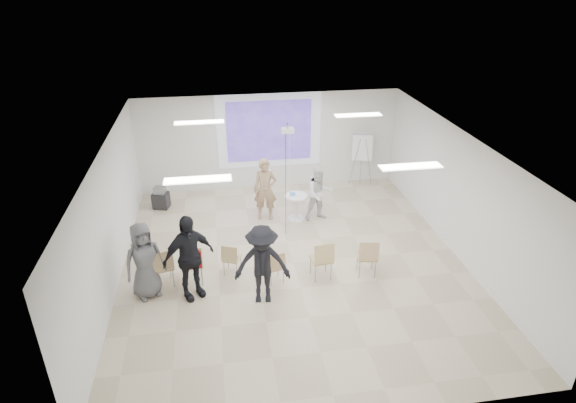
{
  "coord_description": "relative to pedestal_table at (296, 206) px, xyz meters",
  "views": [
    {
      "loc": [
        -1.63,
        -9.53,
        6.44
      ],
      "look_at": [
        0.0,
        0.8,
        1.25
      ],
      "focal_mm": 30.0,
      "sensor_mm": 36.0,
      "label": 1
    }
  ],
  "objects": [
    {
      "name": "chair_center",
      "position": [
        -0.95,
        -2.87,
        0.04
      ],
      "size": [
        0.47,
        0.49,
        0.8
      ],
      "rotation": [
        0.0,
        0.0,
        0.28
      ],
      "color": "tan",
      "rests_on": "floor"
    },
    {
      "name": "fluor_panel_se",
      "position": [
        1.56,
        -3.65,
        2.54
      ],
      "size": [
        1.2,
        0.3,
        0.02
      ],
      "primitive_type": "cube",
      "color": "white",
      "rests_on": "ceiling"
    },
    {
      "name": "chair_right_inner",
      "position": [
        0.09,
        -2.89,
        0.15
      ],
      "size": [
        0.5,
        0.54,
        0.97
      ],
      "rotation": [
        0.0,
        0.0,
        0.11
      ],
      "color": "tan",
      "rests_on": "floor"
    },
    {
      "name": "red_jacket",
      "position": [
        -2.77,
        -2.76,
        0.29
      ],
      "size": [
        0.44,
        0.13,
        0.42
      ],
      "primitive_type": "cube",
      "rotation": [
        0.0,
        0.0,
        0.07
      ],
      "color": "#B3161A",
      "rests_on": "chair_left_mid"
    },
    {
      "name": "chair_left_inner",
      "position": [
        -1.91,
        -2.4,
        0.05
      ],
      "size": [
        0.5,
        0.51,
        0.8
      ],
      "rotation": [
        0.0,
        0.0,
        -0.37
      ],
      "color": "tan",
      "rests_on": "floor"
    },
    {
      "name": "flipchart_easel",
      "position": [
        2.46,
        2.03,
        0.84
      ],
      "size": [
        0.72,
        0.57,
        1.72
      ],
      "rotation": [
        0.0,
        0.0,
        -0.27
      ],
      "color": "gray",
      "rests_on": "floor"
    },
    {
      "name": "floor",
      "position": [
        -0.44,
        -2.15,
        -0.48
      ],
      "size": [
        8.0,
        9.0,
        0.1
      ],
      "primitive_type": "cube",
      "color": "beige",
      "rests_on": "ground"
    },
    {
      "name": "wall_back",
      "position": [
        -0.44,
        2.4,
        1.07
      ],
      "size": [
        8.0,
        0.1,
        3.0
      ],
      "primitive_type": "cube",
      "color": "silver",
      "rests_on": "floor"
    },
    {
      "name": "controller_right",
      "position": [
        0.46,
        0.19,
        0.75
      ],
      "size": [
        0.06,
        0.12,
        0.04
      ],
      "primitive_type": "cube",
      "rotation": [
        0.0,
        0.0,
        0.17
      ],
      "color": "white",
      "rests_on": "player_right"
    },
    {
      "name": "audience_mid",
      "position": [
        -1.3,
        -3.44,
        0.58
      ],
      "size": [
        1.38,
        0.87,
        2.02
      ],
      "primitive_type": "imported",
      "rotation": [
        0.0,
        0.0,
        -0.12
      ],
      "color": "black",
      "rests_on": "floor"
    },
    {
      "name": "controller_left",
      "position": [
        -0.64,
        0.46,
        0.89
      ],
      "size": [
        0.06,
        0.12,
        0.04
      ],
      "primitive_type": "cube",
      "rotation": [
        0.0,
        0.0,
        -0.14
      ],
      "color": "white",
      "rests_on": "player_left"
    },
    {
      "name": "fluor_panel_ne",
      "position": [
        1.56,
        -0.15,
        2.54
      ],
      "size": [
        1.2,
        0.3,
        0.02
      ],
      "primitive_type": "cube",
      "color": "white",
      "rests_on": "ceiling"
    },
    {
      "name": "wall_left",
      "position": [
        -4.49,
        -2.15,
        1.07
      ],
      "size": [
        0.1,
        9.0,
        3.0
      ],
      "primitive_type": "cube",
      "color": "silver",
      "rests_on": "floor"
    },
    {
      "name": "av_cart",
      "position": [
        -3.77,
        1.31,
        -0.12
      ],
      "size": [
        0.53,
        0.46,
        0.67
      ],
      "rotation": [
        0.0,
        0.0,
        -0.27
      ],
      "color": "black",
      "rests_on": "floor"
    },
    {
      "name": "audience_left",
      "position": [
        -2.79,
        -3.05,
        0.68
      ],
      "size": [
        1.5,
        1.29,
        2.21
      ],
      "primitive_type": "imported",
      "rotation": [
        0.0,
        0.0,
        0.49
      ],
      "color": "black",
      "rests_on": "floor"
    },
    {
      "name": "projection_halo",
      "position": [
        -0.44,
        2.34,
        1.42
      ],
      "size": [
        3.2,
        0.01,
        2.3
      ],
      "primitive_type": "cube",
      "color": "silver",
      "rests_on": "wall_back"
    },
    {
      "name": "laptop",
      "position": [
        -1.89,
        -2.31,
        0.0
      ],
      "size": [
        0.35,
        0.31,
        0.02
      ],
      "primitive_type": "imported",
      "rotation": [
        0.0,
        0.0,
        2.77
      ],
      "color": "black",
      "rests_on": "chair_left_inner"
    },
    {
      "name": "audience_outer",
      "position": [
        -3.72,
        -2.86,
        0.54
      ],
      "size": [
        1.12,
        0.97,
        1.94
      ],
      "primitive_type": "imported",
      "rotation": [
        0.0,
        0.0,
        0.44
      ],
      "color": "slate",
      "rests_on": "floor"
    },
    {
      "name": "chair_right_far",
      "position": [
        1.13,
        -2.93,
        0.13
      ],
      "size": [
        0.51,
        0.54,
        0.95
      ],
      "rotation": [
        0.0,
        0.0,
        -0.15
      ],
      "color": "tan",
      "rests_on": "floor"
    },
    {
      "name": "player_left",
      "position": [
        -0.82,
        0.21,
        0.57
      ],
      "size": [
        0.79,
        0.59,
        1.99
      ],
      "primitive_type": "imported",
      "rotation": [
        0.0,
        0.0,
        -0.14
      ],
      "color": "#A18163",
      "rests_on": "floor"
    },
    {
      "name": "fluor_panel_sw",
      "position": [
        -2.44,
        -3.65,
        2.54
      ],
      "size": [
        1.2,
        0.3,
        0.02
      ],
      "primitive_type": "cube",
      "color": "white",
      "rests_on": "ceiling"
    },
    {
      "name": "ceiling",
      "position": [
        -0.44,
        -2.15,
        2.62
      ],
      "size": [
        8.0,
        9.0,
        0.1
      ],
      "primitive_type": "cube",
      "color": "white",
      "rests_on": "wall_back"
    },
    {
      "name": "projection_image",
      "position": [
        -0.44,
        2.32,
        1.42
      ],
      "size": [
        2.6,
        0.01,
        1.9
      ],
      "primitive_type": "cube",
      "color": "#4C33B0",
      "rests_on": "wall_back"
    },
    {
      "name": "pedestal_table",
      "position": [
        0.0,
        0.0,
        0.0
      ],
      "size": [
        0.66,
        0.66,
        0.77
      ],
      "rotation": [
        0.0,
        0.0,
        -0.07
      ],
      "color": "white",
      "rests_on": "floor"
    },
    {
      "name": "wall_right",
      "position": [
        3.61,
        -2.15,
        1.07
      ],
      "size": [
        0.1,
        9.0,
        3.0
      ],
      "primitive_type": "cube",
      "color": "silver",
      "rests_on": "floor"
    },
    {
      "name": "ceiling_projector",
      "position": [
        -0.34,
        -0.66,
        2.26
      ],
      "size": [
        0.3,
        0.25,
        3.0
      ],
      "color": "white",
      "rests_on": "ceiling"
    },
    {
      "name": "player_right",
      "position": [
        0.64,
        -0.06,
        0.45
      ],
      "size": [
        0.95,
        0.81,
        1.75
      ],
      "primitive_type": "imported",
      "rotation": [
        0.0,
        0.0,
        0.17
      ],
      "color": "white",
      "rests_on": "floor"
    },
    {
      "name": "chair_left_mid",
      "position": [
        -2.76,
        -2.62,
        0.15
      ],
      "size": [
        0.48,
        0.52,
        0.97
      ],
      "rotation": [
        0.0,
        0.0,
        0.07
      ],
      "color": "tan",
      "rests_on": "floor"
    },
    {
      "name": "chair_far_left",
      "position": [
        -3.39,
        -2.63,
        0.14
      ],
      "size": [
        0.55,
        0.58,
        0.95
      ],
      "rotation": [
        0.0,
        0.0,
        0.27
      ],
      "color": "tan",
      "rests_on": "floor"
    },
    {
      "name": "fluor_panel_nw",
      "position": [
        -2.44,
        -0.15,
        2.54
      ],
      "size": [
        1.2,
        0.3,
        0.02
      ],
      "primitive_type": "cube",
      "color": "white",
      "rests_on": "ceiling"
    }
  ]
}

